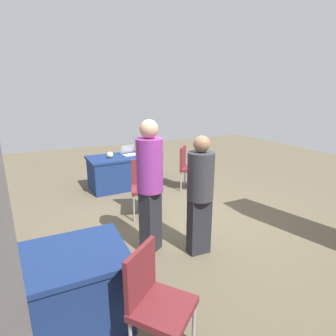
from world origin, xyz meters
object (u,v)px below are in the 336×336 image
at_px(person_attendee_browsing, 150,181).
at_px(yarn_ball, 110,155).
at_px(table_foreground, 124,171).
at_px(table_mid_left, 47,296).
at_px(laptop_silver, 129,153).
at_px(chair_near_front, 188,165).
at_px(chair_tucked_left, 155,298).
at_px(scissors_red, 136,153).
at_px(person_presenter, 200,191).
at_px(chair_tucked_right, 144,184).

height_order(person_attendee_browsing, yarn_ball, person_attendee_browsing).
distance_m(table_foreground, table_mid_left, 3.89).
xyz_separation_m(person_attendee_browsing, laptop_silver, (-0.59, -2.71, -0.24)).
xyz_separation_m(chair_near_front, laptop_silver, (1.08, -0.81, 0.22)).
distance_m(table_foreground, chair_tucked_left, 4.21).
bearing_deg(yarn_ball, laptop_silver, -165.98).
bearing_deg(chair_near_front, chair_tucked_left, 8.39).
distance_m(chair_near_front, laptop_silver, 1.37).
bearing_deg(chair_tucked_left, person_attendee_browsing, -149.46).
bearing_deg(scissors_red, yarn_ball, -65.58).
xyz_separation_m(chair_near_front, scissors_red, (0.91, -0.86, 0.18)).
height_order(table_mid_left, chair_tucked_left, chair_tucked_left).
bearing_deg(scissors_red, table_foreground, -63.07).
height_order(person_attendee_browsing, laptop_silver, person_attendee_browsing).
bearing_deg(scissors_red, laptop_silver, -64.84).
bearing_deg(table_mid_left, person_attendee_browsing, -148.53).
xyz_separation_m(chair_near_front, chair_tucked_left, (2.21, 3.33, -0.01)).
distance_m(yarn_ball, scissors_red, 0.66).
bearing_deg(table_foreground, person_attendee_browsing, 80.55).
relative_size(person_attendee_browsing, laptop_silver, 4.91).
bearing_deg(chair_tucked_left, table_mid_left, -77.22).
bearing_deg(person_presenter, table_foreground, -84.27).
xyz_separation_m(table_foreground, chair_tucked_left, (0.99, 4.09, 0.17)).
bearing_deg(chair_tucked_right, person_presenter, 117.39).
relative_size(chair_tucked_right, person_presenter, 0.61).
xyz_separation_m(chair_tucked_right, laptop_silver, (-0.26, -1.61, 0.20)).
bearing_deg(person_presenter, yarn_ball, -77.98).
bearing_deg(scissors_red, table_mid_left, -20.10).
bearing_deg(chair_near_front, chair_tucked_right, -17.17).
bearing_deg(person_attendee_browsing, chair_tucked_right, -139.09).
xyz_separation_m(person_attendee_browsing, scissors_red, (-0.76, -2.76, -0.27)).
relative_size(table_mid_left, person_presenter, 0.91).
distance_m(chair_tucked_left, laptop_silver, 4.30).
relative_size(table_mid_left, person_attendee_browsing, 0.81).
relative_size(table_foreground, chair_tucked_left, 1.70).
bearing_deg(person_attendee_browsing, table_mid_left, -0.96).
height_order(laptop_silver, scissors_red, laptop_silver).
bearing_deg(person_presenter, scissors_red, -90.19).
bearing_deg(person_presenter, chair_near_front, -113.04).
distance_m(table_mid_left, person_attendee_browsing, 1.67).
height_order(table_foreground, person_attendee_browsing, person_attendee_browsing).
distance_m(table_mid_left, chair_tucked_right, 2.53).
distance_m(chair_tucked_left, yarn_ball, 4.09).
distance_m(chair_tucked_left, person_presenter, 1.60).
height_order(chair_tucked_left, person_attendee_browsing, person_attendee_browsing).
distance_m(person_presenter, scissors_red, 3.08).
relative_size(chair_near_front, scissors_red, 5.27).
height_order(table_foreground, person_presenter, person_presenter).
distance_m(chair_tucked_left, chair_tucked_right, 2.68).
bearing_deg(laptop_silver, chair_tucked_right, 70.96).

